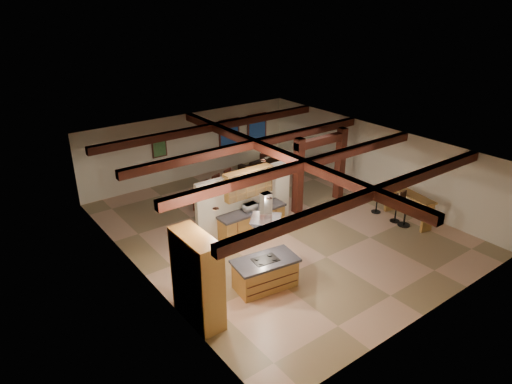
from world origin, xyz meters
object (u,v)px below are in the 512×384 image
at_px(sofa, 259,163).
at_px(kitchen_island, 265,273).
at_px(dining_table, 227,200).
at_px(bar_counter, 409,202).

bearing_deg(sofa, kitchen_island, 45.10).
distance_m(dining_table, sofa, 4.31).
xyz_separation_m(kitchen_island, bar_counter, (6.64, 0.11, 0.27)).
bearing_deg(dining_table, sofa, 55.64).
height_order(kitchen_island, sofa, kitchen_island).
xyz_separation_m(kitchen_island, sofa, (5.44, 7.49, -0.16)).
bearing_deg(bar_counter, sofa, 99.21).
relative_size(sofa, bar_counter, 0.94).
relative_size(dining_table, bar_counter, 0.88).
height_order(sofa, bar_counter, bar_counter).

